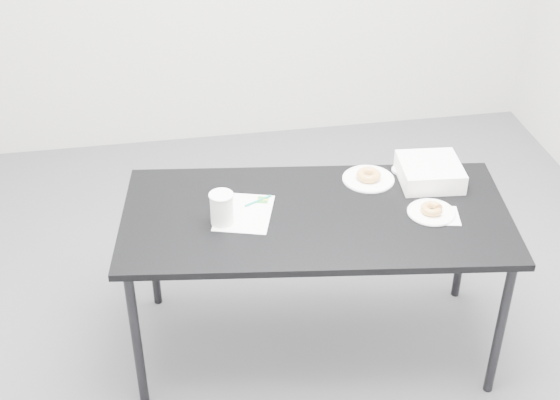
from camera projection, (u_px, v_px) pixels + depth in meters
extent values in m
plane|color=#515257|center=(286.00, 337.00, 3.68)|extent=(4.00, 4.00, 0.00)
cube|color=black|center=(316.00, 216.00, 3.24)|extent=(1.70, 0.96, 0.03)
cylinder|color=black|center=(137.00, 339.00, 3.16)|extent=(0.04, 0.04, 0.71)
cylinder|color=black|center=(152.00, 245.00, 3.69)|extent=(0.04, 0.04, 0.71)
cylinder|color=black|center=(500.00, 329.00, 3.21)|extent=(0.04, 0.04, 0.71)
cylinder|color=black|center=(464.00, 238.00, 3.74)|extent=(0.04, 0.04, 0.71)
cube|color=white|center=(244.00, 213.00, 3.24)|extent=(0.30, 0.34, 0.00)
cube|color=green|center=(263.00, 200.00, 3.31)|extent=(0.06, 0.06, 0.00)
cylinder|color=#0C8C71|center=(258.00, 201.00, 3.30)|extent=(0.12, 0.07, 0.01)
cube|color=white|center=(442.00, 216.00, 3.22)|extent=(0.16, 0.16, 0.00)
cylinder|color=white|center=(431.00, 212.00, 3.23)|extent=(0.20, 0.20, 0.01)
torus|color=gold|center=(432.00, 209.00, 3.22)|extent=(0.12, 0.12, 0.03)
cylinder|color=white|center=(368.00, 179.00, 3.45)|extent=(0.23, 0.23, 0.01)
torus|color=gold|center=(369.00, 175.00, 3.44)|extent=(0.14, 0.14, 0.04)
cylinder|color=white|center=(222.00, 209.00, 3.14)|extent=(0.09, 0.09, 0.14)
cylinder|color=white|center=(400.00, 170.00, 3.51)|extent=(0.08, 0.08, 0.01)
cube|color=white|center=(430.00, 172.00, 3.42)|extent=(0.29, 0.29, 0.09)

